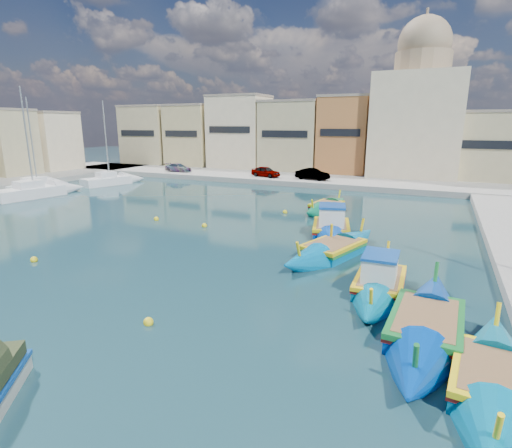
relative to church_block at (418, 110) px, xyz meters
The scene contains 15 objects.
ground 42.08m from the church_block, 104.04° to the right, with size 160.00×160.00×0.00m, color #123136.
north_quay 15.16m from the church_block, 141.34° to the right, with size 80.00×8.00×0.60m, color gray.
north_townhouses 4.81m from the church_block, 169.17° to the right, with size 83.20×7.87×10.19m.
church_block is the anchor object (origin of this frame).
parked_cars 21.57m from the church_block, 152.14° to the right, with size 22.51×2.38×1.28m.
luzzu_turquoise_cabin 38.17m from the church_block, 88.01° to the right, with size 2.08×8.56×2.74m.
luzzu_blue_cabin 30.81m from the church_block, 95.32° to the right, with size 4.24×9.10×3.13m.
luzzu_cyan_mid 34.51m from the church_block, 92.84° to the right, with size 4.66×9.03×2.61m.
luzzu_green 24.47m from the church_block, 102.39° to the right, with size 3.04×7.58×2.33m.
luzzu_blue_south 41.42m from the church_block, 85.43° to the right, with size 2.64×9.49×2.71m.
luzzu_cyan_south 43.94m from the church_block, 83.35° to the right, with size 2.73×8.00×2.44m.
yacht_north 36.79m from the church_block, 149.83° to the right, with size 4.31×7.86×10.10m.
yacht_midnorth 43.53m from the church_block, 144.71° to the right, with size 3.13×7.43×10.21m.
yacht_mid 42.45m from the church_block, 139.80° to the right, with size 3.76×8.99×11.00m.
mooring_buoys 36.72m from the church_block, 104.57° to the right, with size 17.37×19.29×0.36m.
Camera 1 is at (13.12, -13.83, 6.94)m, focal length 28.00 mm.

